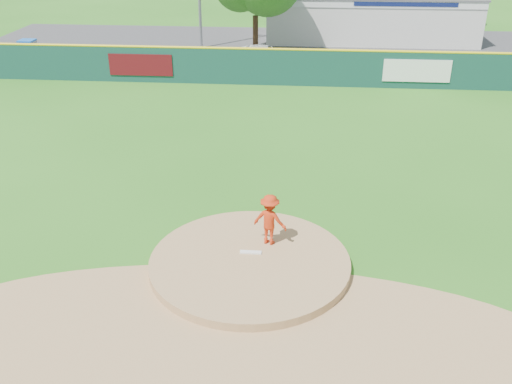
# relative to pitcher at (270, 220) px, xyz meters

# --- Properties ---
(ground) EXTENTS (120.00, 120.00, 0.00)m
(ground) POSITION_rel_pitcher_xyz_m (-0.48, -0.89, -1.01)
(ground) COLOR #286B19
(ground) RESTS_ON ground
(pitchers_mound) EXTENTS (5.50, 5.50, 0.50)m
(pitchers_mound) POSITION_rel_pitcher_xyz_m (-0.48, -0.89, -1.01)
(pitchers_mound) COLOR #9E774C
(pitchers_mound) RESTS_ON ground
(pitching_rubber) EXTENTS (0.60, 0.15, 0.04)m
(pitching_rubber) POSITION_rel_pitcher_xyz_m (-0.48, -0.59, -0.74)
(pitching_rubber) COLOR white
(pitching_rubber) RESTS_ON pitchers_mound
(infield_dirt_arc) EXTENTS (15.40, 15.40, 0.01)m
(infield_dirt_arc) POSITION_rel_pitcher_xyz_m (-0.48, -3.89, -1.00)
(infield_dirt_arc) COLOR #9E774C
(infield_dirt_arc) RESTS_ON ground
(parking_lot) EXTENTS (44.00, 16.00, 0.02)m
(parking_lot) POSITION_rel_pitcher_xyz_m (-0.48, 26.11, -1.00)
(parking_lot) COLOR #38383A
(parking_lot) RESTS_ON ground
(pitcher) EXTENTS (1.10, 0.84, 1.51)m
(pitcher) POSITION_rel_pitcher_xyz_m (0.00, 0.00, 0.00)
(pitcher) COLOR red
(pitcher) RESTS_ON pitchers_mound
(van) EXTENTS (4.42, 2.21, 1.20)m
(van) POSITION_rel_pitcher_xyz_m (-1.68, 21.50, -0.38)
(van) COLOR white
(van) RESTS_ON parking_lot
(pool_building_grp) EXTENTS (15.20, 8.20, 3.31)m
(pool_building_grp) POSITION_rel_pitcher_xyz_m (5.52, 31.10, 0.66)
(pool_building_grp) COLOR silver
(pool_building_grp) RESTS_ON ground
(fence_banners) EXTENTS (18.79, 0.04, 1.20)m
(fence_banners) POSITION_rel_pitcher_xyz_m (-0.73, 17.03, -0.01)
(fence_banners) COLOR #560C12
(fence_banners) RESTS_ON ground
(playground_slide) EXTENTS (0.93, 2.61, 1.44)m
(playground_slide) POSITION_rel_pitcher_xyz_m (-16.67, 20.91, -0.28)
(playground_slide) COLOR blue
(playground_slide) RESTS_ON ground
(outfield_fence) EXTENTS (40.00, 0.14, 2.07)m
(outfield_fence) POSITION_rel_pitcher_xyz_m (-0.48, 17.11, 0.08)
(outfield_fence) COLOR #123C35
(outfield_fence) RESTS_ON ground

